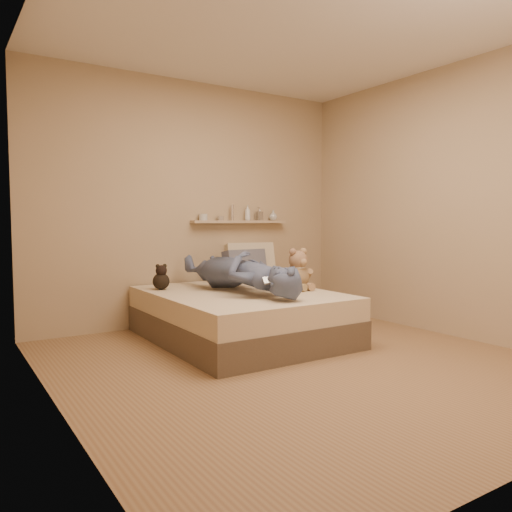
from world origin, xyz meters
TOP-DOWN VIEW (x-y plane):
  - room at (0.00, 0.00)m, footprint 3.80×3.80m
  - bed at (0.00, 0.93)m, footprint 1.50×1.90m
  - game_console at (0.00, 0.39)m, footprint 0.19×0.12m
  - teddy_bear at (0.54, 0.74)m, footprint 0.33×0.32m
  - dark_plush at (-0.57, 1.45)m, footprint 0.16×0.16m
  - pillow_cream at (0.63, 1.76)m, footprint 0.59×0.37m
  - pillow_grey at (0.48, 1.62)m, footprint 0.52×0.25m
  - person at (-0.00, 0.91)m, footprint 0.64×1.61m
  - wall_shelf at (0.55, 1.84)m, footprint 1.20×0.12m
  - shelf_bottles at (0.66, 1.84)m, footprint 1.03×0.12m

SIDE VIEW (x-z plane):
  - bed at x=0.00m, z-range 0.00..0.45m
  - dark_plush at x=-0.57m, z-range 0.43..0.68m
  - game_console at x=0.00m, z-range 0.58..0.64m
  - teddy_bear at x=0.54m, z-range 0.41..0.82m
  - pillow_grey at x=0.48m, z-range 0.44..0.80m
  - person at x=0.00m, z-range 0.45..0.83m
  - pillow_cream at x=0.63m, z-range 0.44..0.86m
  - wall_shelf at x=0.55m, z-range 1.09..1.11m
  - shelf_bottles at x=0.66m, z-range 1.09..1.27m
  - room at x=0.00m, z-range -0.60..3.20m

